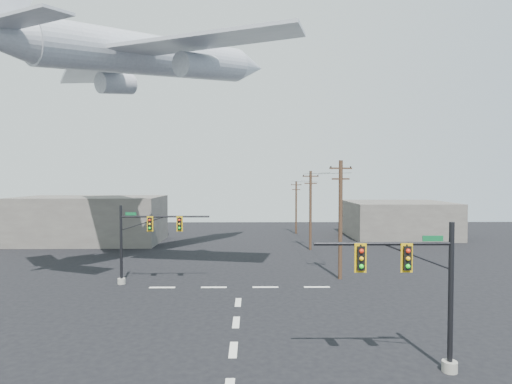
{
  "coord_description": "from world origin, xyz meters",
  "views": [
    {
      "loc": [
        0.88,
        -20.86,
        8.55
      ],
      "look_at": [
        1.18,
        5.0,
        7.65
      ],
      "focal_mm": 30.0,
      "sensor_mm": 36.0,
      "label": 1
    }
  ],
  "objects_px": {
    "utility_pole_a": "(340,217)",
    "airliner": "(155,57)",
    "utility_pole_b": "(310,209)",
    "utility_pole_c": "(296,206)",
    "signal_mast_near": "(422,292)",
    "signal_mast_far": "(141,241)"
  },
  "relations": [
    {
      "from": "utility_pole_a",
      "to": "utility_pole_b",
      "type": "xyz_separation_m",
      "value": [
        -0.48,
        14.52,
        -0.35
      ]
    },
    {
      "from": "utility_pole_a",
      "to": "utility_pole_c",
      "type": "height_order",
      "value": "utility_pole_a"
    },
    {
      "from": "signal_mast_near",
      "to": "utility_pole_a",
      "type": "height_order",
      "value": "utility_pole_a"
    },
    {
      "from": "utility_pole_b",
      "to": "utility_pole_c",
      "type": "xyz_separation_m",
      "value": [
        -0.19,
        14.14,
        -0.7
      ]
    },
    {
      "from": "utility_pole_a",
      "to": "utility_pole_b",
      "type": "relative_size",
      "value": 1.07
    },
    {
      "from": "signal_mast_far",
      "to": "utility_pole_c",
      "type": "bearing_deg",
      "value": 62.66
    },
    {
      "from": "utility_pole_b",
      "to": "utility_pole_c",
      "type": "bearing_deg",
      "value": 94.74
    },
    {
      "from": "utility_pole_c",
      "to": "airliner",
      "type": "bearing_deg",
      "value": -98.38
    },
    {
      "from": "signal_mast_near",
      "to": "utility_pole_c",
      "type": "xyz_separation_m",
      "value": [
        -0.62,
        45.81,
        0.61
      ]
    },
    {
      "from": "signal_mast_far",
      "to": "utility_pole_a",
      "type": "height_order",
      "value": "utility_pole_a"
    },
    {
      "from": "utility_pole_a",
      "to": "utility_pole_c",
      "type": "bearing_deg",
      "value": 78.92
    },
    {
      "from": "signal_mast_near",
      "to": "signal_mast_far",
      "type": "height_order",
      "value": "signal_mast_near"
    },
    {
      "from": "utility_pole_c",
      "to": "utility_pole_b",
      "type": "bearing_deg",
      "value": -65.9
    },
    {
      "from": "utility_pole_b",
      "to": "airliner",
      "type": "bearing_deg",
      "value": -141.21
    },
    {
      "from": "utility_pole_b",
      "to": "signal_mast_near",
      "type": "bearing_deg",
      "value": -85.26
    },
    {
      "from": "signal_mast_near",
      "to": "airliner",
      "type": "xyz_separation_m",
      "value": [
        -16.08,
        20.78,
        15.89
      ]
    },
    {
      "from": "signal_mast_near",
      "to": "utility_pole_b",
      "type": "relative_size",
      "value": 0.71
    },
    {
      "from": "utility_pole_a",
      "to": "airliner",
      "type": "distance_m",
      "value": 21.82
    },
    {
      "from": "signal_mast_near",
      "to": "utility_pole_a",
      "type": "relative_size",
      "value": 0.66
    },
    {
      "from": "signal_mast_far",
      "to": "utility_pole_c",
      "type": "relative_size",
      "value": 0.93
    },
    {
      "from": "signal_mast_near",
      "to": "utility_pole_c",
      "type": "relative_size",
      "value": 0.83
    },
    {
      "from": "utility_pole_c",
      "to": "airliner",
      "type": "height_order",
      "value": "airliner"
    }
  ]
}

